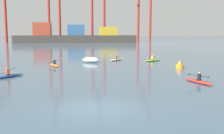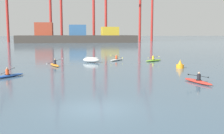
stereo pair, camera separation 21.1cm
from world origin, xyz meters
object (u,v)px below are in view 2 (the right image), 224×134
Objects in this scene: kayak_white at (117,59)px; kayak_lime at (153,60)px; gantry_crane_east_mid at (100,4)px; kayak_red at (198,81)px; kayak_orange at (55,65)px; gantry_crane_east at (147,4)px; gantry_crane_west_mid at (56,1)px; kayak_blue at (8,75)px; capsized_dinghy at (91,60)px; channel_buoy at (180,65)px; container_barge at (76,36)px.

kayak_lime is at bearing -18.04° from kayak_white.
kayak_lime is at bearing -90.47° from gantry_crane_east_mid.
gantry_crane_east_mid reaches higher than kayak_red.
gantry_crane_east is at bearing 68.70° from kayak_orange.
gantry_crane_east reaches higher than gantry_crane_west_mid.
gantry_crane_east reaches higher than kayak_lime.
capsized_dinghy is at bearing 53.82° from kayak_blue.
gantry_crane_east is at bearing 68.47° from kayak_blue.
kayak_blue is (-18.73, -4.08, -0.19)m from channel_buoy.
gantry_crane_east is 11.40× the size of kayak_red.
gantry_crane_east is at bearing 76.94° from kayak_red.
container_barge is 15.20× the size of kayak_red.
kayak_blue is at bearing -167.71° from channel_buoy.
container_barge is 17.68× the size of kayak_blue.
gantry_crane_west_mid is at bearing 91.20° from kayak_blue.
kayak_blue reaches higher than kayak_lime.
gantry_crane_east_mid is at bearing -167.23° from gantry_crane_east.
kayak_lime is 5.54m from kayak_white.
gantry_crane_east_mid is at bearing 79.79° from kayak_blue.
capsized_dinghy is at bearing -83.52° from gantry_crane_west_mid.
kayak_red is (-2.25, -9.42, -0.19)m from channel_buoy.
kayak_red is at bearing -91.14° from gantry_crane_east_mid.
kayak_red is 17.32m from kayak_blue.
container_barge reaches higher than kayak_blue.
kayak_blue reaches higher than kayak_red.
gantry_crane_east_mid is 100.97m from channel_buoy.
kayak_red is (-2.16, -108.87, -17.66)m from gantry_crane_east_mid.
gantry_crane_east_mid reaches higher than container_barge.
channel_buoy is 0.34× the size of kayak_white.
kayak_lime is 21.64m from kayak_blue.
capsized_dinghy is 18.85m from kayak_red.
container_barge reaches higher than kayak_orange.
kayak_blue is at bearing -100.21° from gantry_crane_east_mid.
gantry_crane_east_mid is 91.56m from kayak_white.
gantry_crane_west_mid is 116.01m from kayak_red.
channel_buoy is at bearing -82.74° from container_barge.
gantry_crane_east_mid reaches higher than capsized_dinghy.
channel_buoy is at bearing -15.83° from kayak_orange.
gantry_crane_east_mid is (20.89, -4.01, -1.45)m from gantry_crane_west_mid.
channel_buoy is at bearing 76.56° from kayak_red.
kayak_red is (7.85, -17.13, -0.18)m from capsized_dinghy.
kayak_orange is 0.99× the size of kayak_red.
gantry_crane_east_mid is 12.35× the size of kayak_white.
kayak_white is (-5.26, 1.71, 0.00)m from kayak_lime.
channel_buoy is 15.58m from kayak_orange.
gantry_crane_west_mid reaches higher than gantry_crane_east_mid.
container_barge is 15.37× the size of kayak_orange.
capsized_dinghy is 0.95× the size of kayak_white.
gantry_crane_west_mid is 12.99× the size of kayak_blue.
capsized_dinghy is 0.88× the size of kayak_lime.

